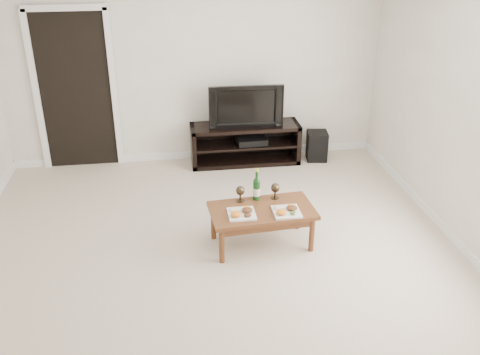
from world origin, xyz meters
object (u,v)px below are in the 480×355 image
object	(u,v)px
media_console	(245,144)
television	(245,105)
subwoofer	(317,146)
coffee_table	(262,227)

from	to	relation	value
media_console	television	xyz separation A→B (m)	(0.00, 0.00, 0.56)
subwoofer	coffee_table	xyz separation A→B (m)	(-1.15, -2.05, 0.01)
subwoofer	coffee_table	size ratio (longest dim) A/B	0.39
media_console	coffee_table	xyz separation A→B (m)	(-0.14, -2.09, -0.07)
media_console	coffee_table	distance (m)	2.10
media_console	coffee_table	size ratio (longest dim) A/B	1.42
media_console	subwoofer	xyz separation A→B (m)	(1.01, -0.05, -0.07)
television	subwoofer	world-z (taller)	television
subwoofer	coffee_table	world-z (taller)	coffee_table
subwoofer	media_console	bearing A→B (deg)	-175.28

